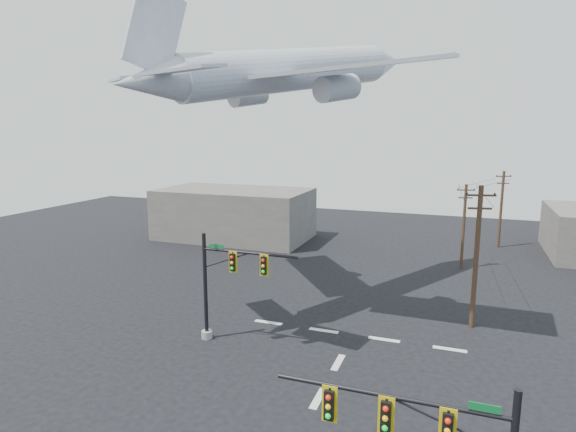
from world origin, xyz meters
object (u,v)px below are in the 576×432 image
at_px(signal_mast_far, 224,286).
at_px(utility_pole_c, 501,208).
at_px(utility_pole_a, 476,255).
at_px(airliner, 291,71).
at_px(utility_pole_b, 464,225).

distance_m(signal_mast_far, utility_pole_c, 37.21).
bearing_deg(utility_pole_a, airliner, 165.43).
distance_m(utility_pole_b, utility_pole_c, 11.03).
bearing_deg(utility_pole_b, utility_pole_c, 56.00).
xyz_separation_m(signal_mast_far, utility_pole_c, (17.72, 32.71, 0.83)).
height_order(utility_pole_a, utility_pole_c, utility_pole_a).
bearing_deg(utility_pole_b, signal_mast_far, -135.17).
bearing_deg(signal_mast_far, utility_pole_a, 27.97).
relative_size(signal_mast_far, utility_pole_c, 0.80).
xyz_separation_m(utility_pole_a, utility_pole_c, (3.04, 24.92, -0.53)).
xyz_separation_m(utility_pole_b, utility_pole_c, (3.87, 10.32, 0.27)).
height_order(signal_mast_far, airliner, airliner).
relative_size(signal_mast_far, airliner, 0.27).
xyz_separation_m(utility_pole_c, airliner, (-16.30, -24.45, 12.80)).
relative_size(signal_mast_far, utility_pole_a, 0.72).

